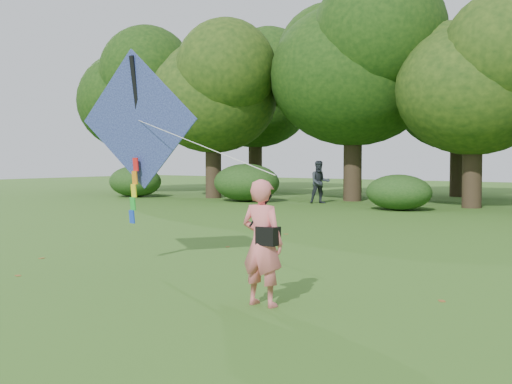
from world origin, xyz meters
The scene contains 7 objects.
ground centered at (0.00, 0.00, 0.00)m, with size 100.00×100.00×0.00m, color #265114.
man_kite_flyer centered at (0.94, 0.45, 0.89)m, with size 0.65×0.43×1.78m, color #EC6F72.
bystander_left centered at (-8.48, 18.67, 0.98)m, with size 0.95×0.74×1.95m, color #262C33.
crossbody_bag centered at (1.06, 0.42, 1.01)m, with size 0.43×0.20×0.71m.
flying_kite centered at (-3.08, 2.01, 2.78)m, with size 5.62×1.95×3.38m.
shrub_band centered at (-0.72, 17.60, 0.86)m, with size 39.15×3.22×1.88m.
fallen_leaves centered at (0.75, 5.04, 0.01)m, with size 11.08×9.34×0.01m.
Camera 1 is at (6.03, -6.89, 2.08)m, focal length 45.00 mm.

